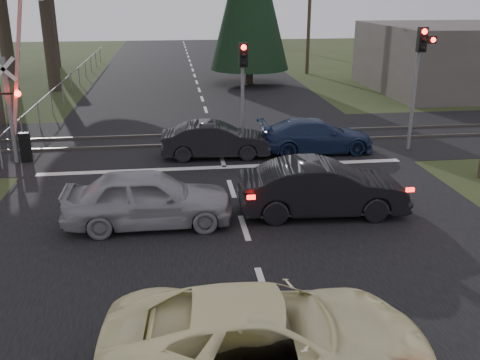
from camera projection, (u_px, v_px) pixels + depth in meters
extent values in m
plane|color=#2C3819|center=(263.00, 286.00, 11.42)|extent=(120.00, 120.00, 0.00)
cube|color=black|center=(220.00, 153.00, 20.76)|extent=(14.00, 100.00, 0.01)
cube|color=black|center=(215.00, 139.00, 22.63)|extent=(120.00, 8.00, 0.01)
cube|color=silver|center=(224.00, 167.00, 19.08)|extent=(13.00, 0.35, 0.00)
cube|color=#59544C|center=(217.00, 143.00, 21.87)|extent=(120.00, 0.12, 0.10)
cube|color=#59544C|center=(214.00, 134.00, 23.36)|extent=(120.00, 0.12, 0.10)
cylinder|color=slate|center=(10.00, 111.00, 19.03)|extent=(0.18, 0.18, 3.80)
cube|color=white|center=(3.00, 69.00, 18.43)|extent=(0.88, 0.03, 0.88)
cube|color=white|center=(3.00, 69.00, 18.43)|extent=(0.88, 0.03, 0.88)
cube|color=black|center=(7.00, 94.00, 18.74)|extent=(0.90, 0.06, 0.06)
sphere|color=#FF0C07|center=(18.00, 94.00, 18.72)|extent=(0.22, 0.22, 0.22)
cube|color=black|center=(26.00, 147.00, 19.52)|extent=(0.35, 0.25, 1.10)
cube|color=red|center=(18.00, 51.00, 18.39)|extent=(1.16, 0.10, 5.93)
cylinder|color=slate|center=(413.00, 102.00, 20.66)|extent=(0.14, 0.14, 3.80)
cube|color=black|center=(422.00, 40.00, 19.70)|extent=(0.32, 0.24, 0.90)
sphere|color=#FF0C07|center=(425.00, 32.00, 19.48)|extent=(0.20, 0.20, 0.20)
sphere|color=black|center=(424.00, 40.00, 19.58)|extent=(0.18, 0.18, 0.18)
sphere|color=black|center=(423.00, 48.00, 19.68)|extent=(0.18, 0.18, 0.18)
cube|color=black|center=(432.00, 40.00, 19.75)|extent=(0.28, 0.22, 0.28)
sphere|color=#FF0C07|center=(433.00, 40.00, 19.64)|extent=(0.18, 0.18, 0.18)
cylinder|color=slate|center=(243.00, 108.00, 21.09)|extent=(0.14, 0.14, 3.20)
cube|color=black|center=(243.00, 55.00, 20.24)|extent=(0.32, 0.24, 0.90)
sphere|color=#FF0C07|center=(244.00, 47.00, 20.02)|extent=(0.20, 0.20, 0.20)
sphere|color=black|center=(244.00, 56.00, 20.12)|extent=(0.18, 0.18, 0.18)
sphere|color=black|center=(244.00, 64.00, 20.22)|extent=(0.18, 0.18, 0.18)
cylinder|color=#4C3D2D|center=(309.00, 11.00, 38.97)|extent=(0.26, 0.26, 9.00)
cylinder|color=#4C3D2D|center=(256.00, 3.00, 62.32)|extent=(0.26, 0.26, 9.00)
cylinder|color=#473D33|center=(51.00, 47.00, 32.78)|extent=(0.80, 0.80, 5.40)
cylinder|color=#473D33|center=(4.00, 30.00, 36.74)|extent=(0.89, 0.89, 6.75)
cylinder|color=#473D33|center=(53.00, 33.00, 42.81)|extent=(0.80, 0.80, 5.40)
cylinder|color=#473D33|center=(249.00, 69.00, 35.80)|extent=(0.50, 0.50, 2.00)
imported|color=#FFF9B6|center=(268.00, 339.00, 8.51)|extent=(5.43, 2.81, 1.46)
imported|color=black|center=(322.00, 188.00, 14.88)|extent=(4.73, 1.87, 1.53)
imported|color=gray|center=(148.00, 198.00, 14.19)|extent=(4.49, 1.82, 1.53)
imported|color=#162444|center=(316.00, 136.00, 20.69)|extent=(4.46, 1.83, 1.29)
imported|color=black|center=(216.00, 140.00, 20.04)|extent=(4.09, 1.58, 1.33)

